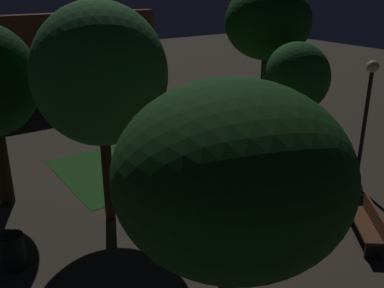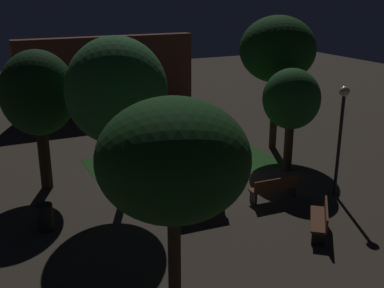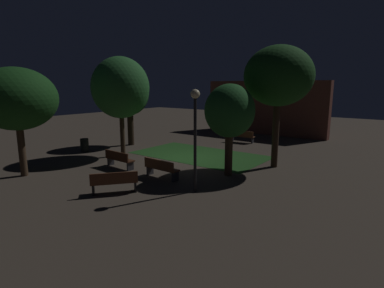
{
  "view_description": "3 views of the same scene",
  "coord_description": "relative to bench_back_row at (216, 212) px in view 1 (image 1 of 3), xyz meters",
  "views": [
    {
      "loc": [
        -7.66,
        -11.77,
        6.25
      ],
      "look_at": [
        -0.08,
        -0.61,
        1.12
      ],
      "focal_mm": 41.14,
      "sensor_mm": 36.0,
      "label": 1
    },
    {
      "loc": [
        -7.81,
        -16.55,
        7.21
      ],
      "look_at": [
        -0.04,
        -0.04,
        1.23
      ],
      "focal_mm": 44.57,
      "sensor_mm": 36.0,
      "label": 2
    },
    {
      "loc": [
        10.68,
        -13.66,
        4.17
      ],
      "look_at": [
        0.13,
        0.37,
        0.8
      ],
      "focal_mm": 28.76,
      "sensor_mm": 36.0,
      "label": 3
    }
  ],
  "objects": [
    {
      "name": "grass_lawn",
      "position": [
        1.55,
        4.92,
        -0.48
      ],
      "size": [
        7.9,
        4.43,
        0.01
      ],
      "primitive_type": "cube",
      "color": "#23511E",
      "rests_on": "ground"
    },
    {
      "name": "tree_lawn_side",
      "position": [
        -2.07,
        2.06,
        3.53
      ],
      "size": [
        3.34,
        3.34,
        5.8
      ],
      "color": "#38281C",
      "rests_on": "ground"
    },
    {
      "name": "tree_tall_center",
      "position": [
        -2.47,
        -3.57,
        3.07
      ],
      "size": [
        3.52,
        3.52,
        4.97
      ],
      "color": "#423021",
      "rests_on": "ground"
    },
    {
      "name": "tree_back_left",
      "position": [
        5.11,
        2.26,
        2.5
      ],
      "size": [
        2.3,
        2.3,
        4.24
      ],
      "color": "#423021",
      "rests_on": "ground"
    },
    {
      "name": "lamp_post_plaza_west",
      "position": [
        5.21,
        -0.51,
        2.3
      ],
      "size": [
        0.36,
        0.36,
        4.03
      ],
      "color": "black",
      "rests_on": "ground"
    },
    {
      "name": "bench_by_lamp",
      "position": [
        2.9,
        -0.0,
        0.0
      ],
      "size": [
        1.82,
        0.54,
        0.88
      ],
      "color": "brown",
      "rests_on": "ground"
    },
    {
      "name": "trash_bin",
      "position": [
        -4.8,
        1.25,
        -0.06
      ],
      "size": [
        0.51,
        0.51,
        0.85
      ],
      "primitive_type": "cylinder",
      "color": "black",
      "rests_on": "ground"
    },
    {
      "name": "building_wall_backdrop",
      "position": [
        1.19,
        15.01,
        1.79
      ],
      "size": [
        10.65,
        0.8,
        4.54
      ],
      "primitive_type": "cube",
      "color": "brown",
      "rests_on": "ground"
    },
    {
      "name": "bench_back_row",
      "position": [
        0.0,
        0.0,
        0.0
      ],
      "size": [
        1.82,
        0.56,
        0.88
      ],
      "color": "#422314",
      "rests_on": "ground"
    },
    {
      "name": "bench_corner",
      "position": [
        2.84,
        -2.59,
        0.0
      ],
      "size": [
        1.5,
        1.7,
        0.88
      ],
      "color": "brown",
      "rests_on": "ground"
    },
    {
      "name": "ground_plane",
      "position": [
        1.45,
        3.74,
        -0.48
      ],
      "size": [
        60.0,
        60.0,
        0.0
      ],
      "primitive_type": "plane",
      "color": "#473D33"
    },
    {
      "name": "tree_back_right",
      "position": [
        6.25,
        4.99,
        4.1
      ],
      "size": [
        3.4,
        3.4,
        6.1
      ],
      "color": "#38281C",
      "rests_on": "ground"
    },
    {
      "name": "bench_lawn_edge",
      "position": [
        1.65,
        10.17,
        0.0
      ],
      "size": [
        1.84,
        0.66,
        0.88
      ],
      "color": "brown",
      "rests_on": "ground"
    }
  ]
}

